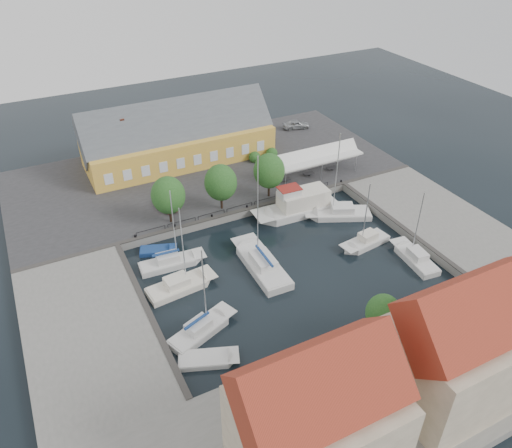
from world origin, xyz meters
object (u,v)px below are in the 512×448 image
Objects in this scene: trawler at (299,206)px; launch_sw at (207,360)px; center_sailboat at (262,265)px; east_boat_c at (415,259)px; west_boat_b at (180,287)px; launch_nw at (158,251)px; car_silver at (296,124)px; warehouse at (174,139)px; west_boat_a at (171,264)px; east_boat_b at (365,243)px; car_red at (167,204)px; tent_canopy at (316,158)px; east_boat_a at (339,214)px; west_boat_d at (201,331)px.

launch_sw is (-20.49, -17.90, -0.93)m from trawler.
east_boat_c is (16.44, -6.93, -0.10)m from center_sailboat.
launch_nw is (-0.15, 7.44, -0.17)m from west_boat_b.
car_silver reaches higher than launch_nw.
warehouse is 29.68m from west_boat_b.
west_boat_a is at bearing 143.08° from car_silver.
warehouse is 33.49m from east_boat_b.
launch_sw is at bearing -105.30° from car_red.
trawler is 27.22m from launch_sw.
tent_canopy is at bearing 45.10° from trawler.
tent_canopy is at bearing 76.66° from east_boat_a.
west_boat_a reaches higher than car_red.
launch_sw is at bearing -137.85° from tent_canopy.
center_sailboat is (-16.46, -14.78, -3.32)m from tent_canopy.
launch_nw is (-26.15, -6.55, -3.59)m from tent_canopy.
east_boat_a is (14.15, 5.00, -0.10)m from center_sailboat.
west_boat_d is at bearing -141.37° from tent_canopy.
launch_nw is at bearing -121.68° from car_red.
launch_sw is (-10.69, -9.80, -0.27)m from center_sailboat.
warehouse reaches higher than west_boat_b.
east_boat_c reaches higher than east_boat_b.
west_boat_a reaches higher than west_boat_d.
warehouse reaches higher than car_silver.
car_silver is 0.32× the size of center_sailboat.
launch_nw is (1.01, 18.03, -0.00)m from launch_sw.
warehouse is 4.81× the size of launch_sw.
west_boat_a is at bearing 84.12° from west_boat_b.
center_sailboat is at bearing -138.09° from tent_canopy.
west_boat_d reaches higher than launch_nw.
launch_nw is (-3.76, -7.37, -1.55)m from car_red.
warehouse reaches higher than east_boat_b.
west_boat_a is at bearing 83.85° from launch_sw.
trawler is at bearing -134.90° from tent_canopy.
east_boat_c is 1.58× the size of launch_sw.
launch_sw is (-0.82, -3.54, -0.18)m from west_boat_d.
east_boat_c is at bearing -58.62° from east_boat_b.
west_boat_d is (-24.01, -11.27, 0.01)m from east_boat_a.
trawler is at bearing 41.13° from launch_sw.
trawler is 2.04× the size of launch_sw.
east_boat_c is 30.20m from launch_nw.
east_boat_a is 1.16× the size of west_boat_b.
trawler is 1.30× the size of east_boat_b.
west_boat_a is 2.19× the size of launch_nw.
west_boat_b reaches higher than launch_nw.
east_boat_b reaches higher than tent_canopy.
car_red is 25.94m from east_boat_b.
center_sailboat is 9.56m from west_boat_b.
warehouse is 14.53m from car_red.
launch_sw is at bearing -103.10° from west_boat_d.
west_boat_a is (-23.24, 0.06, 0.01)m from east_boat_a.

